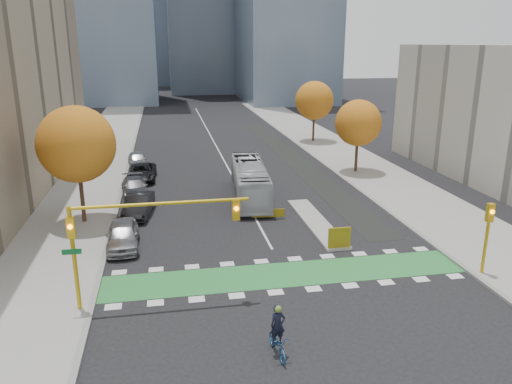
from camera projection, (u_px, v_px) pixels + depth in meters
name	position (u px, v px, depth m)	size (l,w,h in m)	color
ground	(293.00, 287.00, 25.89)	(300.00, 300.00, 0.00)	black
sidewalk_west	(80.00, 191.00, 42.36)	(7.00, 120.00, 0.15)	gray
sidewalk_east	(378.00, 176.00, 47.05)	(7.00, 120.00, 0.15)	gray
curb_west	(122.00, 189.00, 42.97)	(0.30, 120.00, 0.16)	gray
curb_east	(343.00, 178.00, 46.45)	(0.30, 120.00, 0.16)	gray
bike_crossing	(286.00, 274.00, 27.30)	(20.00, 3.00, 0.01)	#297E37
centre_line	(214.00, 142.00, 63.57)	(0.15, 70.00, 0.01)	silver
bike_lane_paint	(290.00, 157.00, 55.45)	(2.50, 50.00, 0.01)	black
median_island	(316.00, 222.00, 35.04)	(1.60, 10.00, 0.16)	gray
hazard_board	(339.00, 238.00, 30.31)	(1.40, 0.12, 1.30)	yellow
tree_west	(77.00, 144.00, 33.50)	(5.20, 5.20, 8.22)	#332114
tree_east_near	(358.00, 123.00, 47.30)	(4.40, 4.40, 7.08)	#332114
tree_east_far	(314.00, 101.00, 62.35)	(4.80, 4.80, 7.65)	#332114
traffic_signal_west	(130.00, 228.00, 22.87)	(8.53, 0.56, 5.20)	#BF9914
traffic_signal_east	(488.00, 228.00, 26.45)	(0.35, 0.43, 4.10)	#BF9914
cyclist	(278.00, 339.00, 20.07)	(0.88, 1.99, 2.22)	navy
bus	(250.00, 181.00, 40.20)	(2.50, 10.67, 2.97)	#B5BABD
parked_car_a	(123.00, 235.00, 30.71)	(1.91, 4.75, 1.62)	#95959A
parked_car_b	(139.00, 205.00, 36.46)	(1.68, 4.82, 1.59)	black
parked_car_c	(135.00, 187.00, 41.10)	(2.03, 5.00, 1.45)	#54545A
parked_car_d	(142.00, 172.00, 45.88)	(2.43, 5.26, 1.46)	black
parked_car_e	(138.00, 160.00, 50.66)	(1.82, 4.52, 1.54)	#9D9EA3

